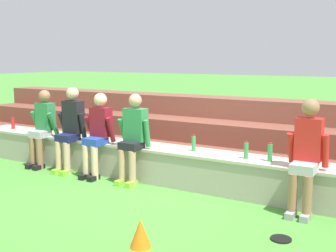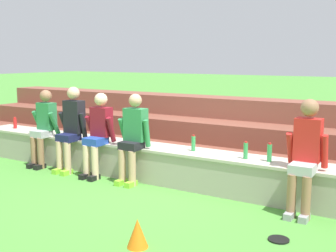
# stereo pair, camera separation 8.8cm
# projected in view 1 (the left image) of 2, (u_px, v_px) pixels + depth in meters

# --- Properties ---
(ground_plane) EXTENTS (80.00, 80.00, 0.00)m
(ground_plane) POSITION_uv_depth(u_px,v_px,m) (157.00, 186.00, 6.52)
(ground_plane) COLOR #4C9338
(stone_seating_wall) EXTENTS (8.15, 0.60, 0.55)m
(stone_seating_wall) POSITION_uv_depth(u_px,v_px,m) (167.00, 164.00, 6.71)
(stone_seating_wall) COLOR #A8A08E
(stone_seating_wall) RESTS_ON ground
(brick_bleachers) EXTENTS (11.43, 1.98, 1.16)m
(brick_bleachers) POSITION_uv_depth(u_px,v_px,m) (214.00, 136.00, 8.17)
(brick_bleachers) COLOR brown
(brick_bleachers) RESTS_ON ground
(person_far_left) EXTENTS (0.50, 0.51, 1.37)m
(person_far_left) POSITION_uv_depth(u_px,v_px,m) (42.00, 126.00, 7.61)
(person_far_left) COLOR #996B4C
(person_far_left) RESTS_ON ground
(person_left_of_center) EXTENTS (0.52, 0.54, 1.45)m
(person_left_of_center) POSITION_uv_depth(u_px,v_px,m) (70.00, 126.00, 7.27)
(person_left_of_center) COLOR #DBAD89
(person_left_of_center) RESTS_ON ground
(person_center) EXTENTS (0.51, 0.55, 1.37)m
(person_center) POSITION_uv_depth(u_px,v_px,m) (98.00, 132.00, 6.96)
(person_center) COLOR beige
(person_center) RESTS_ON ground
(person_right_of_center) EXTENTS (0.53, 0.49, 1.39)m
(person_right_of_center) POSITION_uv_depth(u_px,v_px,m) (133.00, 135.00, 6.61)
(person_right_of_center) COLOR tan
(person_right_of_center) RESTS_ON ground
(person_far_right) EXTENTS (0.50, 0.59, 1.44)m
(person_far_right) POSITION_uv_depth(u_px,v_px,m) (306.00, 153.00, 5.30)
(person_far_right) COLOR #996B4C
(person_far_right) RESTS_ON ground
(water_bottle_center_gap) EXTENTS (0.06, 0.06, 0.25)m
(water_bottle_center_gap) POSITION_uv_depth(u_px,v_px,m) (194.00, 143.00, 6.43)
(water_bottle_center_gap) COLOR green
(water_bottle_center_gap) RESTS_ON stone_seating_wall
(water_bottle_near_left) EXTENTS (0.06, 0.06, 0.25)m
(water_bottle_near_left) POSITION_uv_depth(u_px,v_px,m) (246.00, 150.00, 5.94)
(water_bottle_near_left) COLOR green
(water_bottle_near_left) RESTS_ON stone_seating_wall
(water_bottle_mid_left) EXTENTS (0.06, 0.06, 0.26)m
(water_bottle_mid_left) POSITION_uv_depth(u_px,v_px,m) (270.00, 152.00, 5.78)
(water_bottle_mid_left) COLOR green
(water_bottle_mid_left) RESTS_ON stone_seating_wall
(water_bottle_mid_right) EXTENTS (0.07, 0.07, 0.23)m
(water_bottle_mid_right) POSITION_uv_depth(u_px,v_px,m) (13.00, 123.00, 8.43)
(water_bottle_mid_right) COLOR red
(water_bottle_mid_right) RESTS_ON stone_seating_wall
(frisbee) EXTENTS (0.23, 0.23, 0.02)m
(frisbee) POSITION_uv_depth(u_px,v_px,m) (281.00, 239.00, 4.61)
(frisbee) COLOR black
(frisbee) RESTS_ON ground
(sports_cone) EXTENTS (0.22, 0.22, 0.30)m
(sports_cone) POSITION_uv_depth(u_px,v_px,m) (141.00, 233.00, 4.41)
(sports_cone) COLOR orange
(sports_cone) RESTS_ON ground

